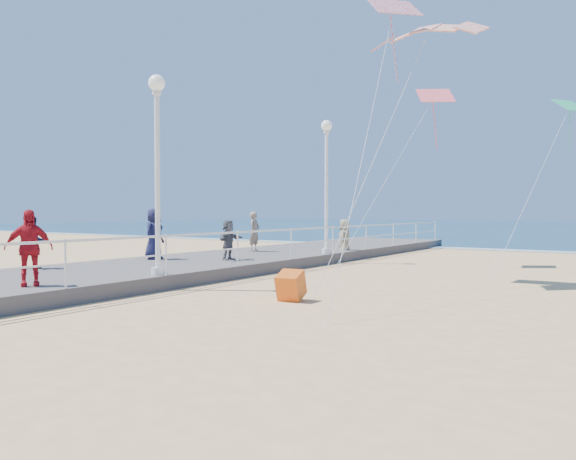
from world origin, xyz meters
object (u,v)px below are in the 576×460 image
Objects in this scene: lamp_post_far at (326,172)px; box_kite at (291,288)px; lamp_post_mid at (157,153)px; spectator_6 at (255,232)px; beach_walker_c at (345,239)px; spectator_5 at (228,240)px; spectator_7 at (33,243)px; spectator_4 at (154,234)px; spectator_3 at (29,248)px.

box_kite is (3.99, -8.58, -3.36)m from lamp_post_far.
box_kite is at bearing 5.99° from lamp_post_mid.
beach_walker_c is (2.77, 2.82, -0.36)m from spectator_6.
lamp_post_far reaches higher than spectator_5.
beach_walker_c is (3.96, 12.04, -0.30)m from spectator_7.
spectator_6 is (-3.06, -0.73, -2.42)m from lamp_post_far.
spectator_5 is (-1.36, -4.45, -2.56)m from lamp_post_far.
spectator_7 is at bearing 159.11° from spectator_4.
box_kite is at bearing -65.05° from lamp_post_far.
spectator_7 is 2.59× the size of box_kite.
beach_walker_c is at bearing 101.22° from box_kite.
lamp_post_mid is 3.05× the size of spectator_3.
spectator_4 is 8.29m from box_kite.
beach_walker_c is 11.51m from box_kite.
box_kite is (7.71, -2.87, -1.00)m from spectator_4.
box_kite is at bearing -58.24° from spectator_7.
spectator_6 is 10.59m from box_kite.
spectator_3 reaches higher than spectator_5.
spectator_7 is 12.68m from beach_walker_c.
lamp_post_mid is 5.50m from spectator_4.
lamp_post_far is at bearing -46.83° from spectator_4.
spectator_5 reaches higher than beach_walker_c.
spectator_3 is at bearing -103.40° from lamp_post_mid.
lamp_post_mid is 4.07m from spectator_3.
lamp_post_mid is 1.00× the size of lamp_post_far.
lamp_post_far is at bearing 104.30° from box_kite.
spectator_3 is 7.14m from spectator_4.
beach_walker_c is (-0.29, 11.09, -2.79)m from lamp_post_mid.
lamp_post_mid reaches higher than beach_walker_c.
lamp_post_far is 8.87× the size of box_kite.
box_kite is at bearing -22.39° from spectator_3.
spectator_5 is (-0.60, 7.76, -0.17)m from spectator_3.
spectator_3 is at bearing -169.30° from spectator_4.
spectator_4 is at bearing 111.59° from spectator_5.
spectator_5 is at bearing 131.73° from box_kite.
lamp_post_mid is 9.00m from lamp_post_far.
beach_walker_c is 2.91× the size of box_kite.
box_kite is (7.05, -7.85, -0.94)m from spectator_6.
lamp_post_far is 3.05× the size of spectator_3.
spectator_4 is 1.03× the size of beach_walker_c.
lamp_post_far is 11.10m from spectator_7.
lamp_post_far reaches higher than beach_walker_c.
lamp_post_far is 2.96× the size of spectator_4.
box_kite is at bearing -124.15° from spectator_4.
beach_walker_c is at bearing 28.37° from spectator_3.
lamp_post_mid is 8.87× the size of box_kite.
spectator_5 reaches higher than box_kite.
lamp_post_far is 3.79× the size of spectator_5.
spectator_5 is at bearing 106.69° from lamp_post_mid.
spectator_6 is 3.97m from beach_walker_c.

